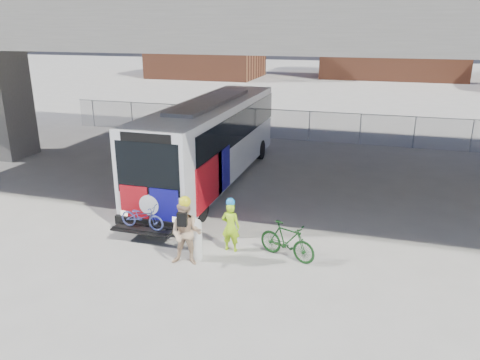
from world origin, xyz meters
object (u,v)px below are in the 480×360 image
at_px(bollard, 196,238).
at_px(cyclist_hivis, 231,226).
at_px(cyclist_tan, 186,233).
at_px(bike_parked, 287,241).
at_px(bus, 212,135).

height_order(bollard, cyclist_hivis, cyclist_hivis).
bearing_deg(cyclist_tan, bike_parked, 14.74).
distance_m(bus, bike_parked, 8.03).
bearing_deg(bus, cyclist_hivis, -65.34).
xyz_separation_m(cyclist_hivis, cyclist_tan, (-0.97, -1.21, 0.17)).
distance_m(cyclist_hivis, cyclist_tan, 1.56).
xyz_separation_m(cyclist_hivis, bike_parked, (1.78, 0.00, -0.27)).
bearing_deg(bike_parked, bollard, 128.42).
bearing_deg(bollard, bus, 106.34).
xyz_separation_m(bollard, bike_parked, (2.60, 0.82, -0.12)).
bearing_deg(bollard, bike_parked, 17.48).
bearing_deg(cyclist_tan, cyclist_hivis, 42.28).
height_order(bus, bollard, bus).
height_order(bus, cyclist_tan, bus).
distance_m(bus, cyclist_hivis, 7.09).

